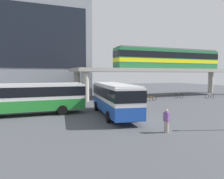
# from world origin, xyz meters

# --- Properties ---
(ground_plane) EXTENTS (120.00, 120.00, 0.00)m
(ground_plane) POSITION_xyz_m (0.00, 10.00, 0.00)
(ground_plane) COLOR #47494F
(station_building) EXTENTS (24.47, 14.31, 19.40)m
(station_building) POSITION_xyz_m (-8.67, 30.46, 9.70)
(station_building) COLOR gray
(station_building) RESTS_ON ground_plane
(elevated_platform) EXTENTS (33.19, 7.04, 5.16)m
(elevated_platform) POSITION_xyz_m (15.48, 18.49, 4.51)
(elevated_platform) COLOR #ADA89E
(elevated_platform) RESTS_ON ground_plane
(train) EXTENTS (21.98, 2.96, 3.84)m
(train) POSITION_xyz_m (17.30, 18.49, 7.13)
(train) COLOR #26723F
(train) RESTS_ON elevated_platform
(bus_main) EXTENTS (4.28, 11.30, 3.22)m
(bus_main) POSITION_xyz_m (-0.49, 3.20, 1.99)
(bus_main) COLOR #1E4CB2
(bus_main) RESTS_ON ground_plane
(bus_secondary) EXTENTS (11.05, 2.81, 3.22)m
(bus_secondary) POSITION_xyz_m (-8.29, 6.78, 1.99)
(bus_secondary) COLOR #268C33
(bus_secondary) RESTS_ON ground_plane
(bicycle_orange) EXTENTS (1.79, 0.19, 1.04)m
(bicycle_orange) POSITION_xyz_m (9.92, 12.77, 0.36)
(bicycle_orange) COLOR black
(bicycle_orange) RESTS_ON ground_plane
(bicycle_black) EXTENTS (1.78, 0.33, 1.04)m
(bicycle_black) POSITION_xyz_m (16.19, 13.97, 0.36)
(bicycle_black) COLOR black
(bicycle_black) RESTS_ON ground_plane
(bicycle_brown) EXTENTS (1.77, 0.38, 1.04)m
(bicycle_brown) POSITION_xyz_m (7.06, 11.63, 0.36)
(bicycle_brown) COLOR black
(bicycle_brown) RESTS_ON ground_plane
(bicycle_green) EXTENTS (1.78, 0.32, 1.04)m
(bicycle_green) POSITION_xyz_m (7.39, 13.58, 0.36)
(bicycle_green) COLOR black
(bicycle_green) RESTS_ON ground_plane
(bicycle_silver) EXTENTS (1.79, 0.24, 1.04)m
(bicycle_silver) POSITION_xyz_m (21.23, 12.06, 0.36)
(bicycle_silver) COLOR black
(bicycle_silver) RESTS_ON ground_plane
(bicycle_blue) EXTENTS (1.68, 0.73, 1.04)m
(bicycle_blue) POSITION_xyz_m (3.97, 13.95, 0.36)
(bicycle_blue) COLOR black
(bicycle_blue) RESTS_ON ground_plane
(pedestrian_near_building) EXTENTS (0.35, 0.45, 1.69)m
(pedestrian_near_building) POSITION_xyz_m (0.45, -4.21, 0.80)
(pedestrian_near_building) COLOR gray
(pedestrian_near_building) RESTS_ON ground_plane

